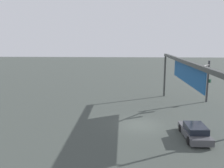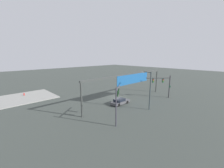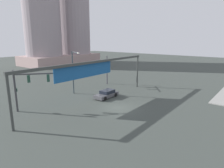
# 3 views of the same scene
# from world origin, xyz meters

# --- Properties ---
(ground_plane) EXTENTS (179.75, 179.75, 0.00)m
(ground_plane) POSITION_xyz_m (0.00, 0.00, 0.00)
(ground_plane) COLOR #3B423D
(traffic_signal_near_corner) EXTENTS (4.67, 4.20, 5.50)m
(traffic_signal_near_corner) POSITION_xyz_m (-8.08, 8.49, 3.69)
(traffic_signal_near_corner) COLOR #38383B
(traffic_signal_near_corner) RESTS_ON ground
(overhead_sign_gantry) EXTENTS (24.77, 0.43, 6.21)m
(overhead_sign_gantry) POSITION_xyz_m (-0.43, 4.37, 5.22)
(overhead_sign_gantry) COLOR #393D3A
(overhead_sign_gantry) RESTS_ON ground
(sedan_car_approaching) EXTENTS (4.34, 1.88, 1.21)m
(sedan_car_approaching) POSITION_xyz_m (2.87, 4.32, 0.57)
(sedan_car_approaching) COLOR #48484D
(sedan_car_approaching) RESTS_ON ground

